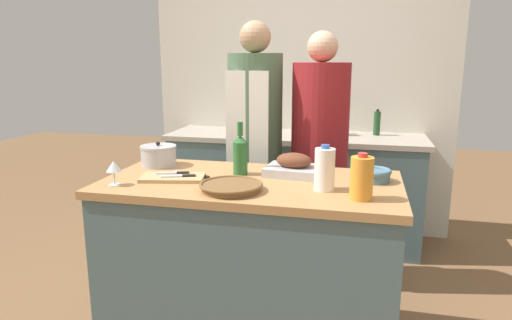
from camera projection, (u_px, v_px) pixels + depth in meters
name	position (u px, v px, depth m)	size (l,w,h in m)	color
kitchen_island	(251.00, 264.00, 2.39)	(1.49, 0.75, 0.91)	#4C666B
back_counter	(294.00, 188.00, 3.82)	(2.08, 0.60, 0.90)	#4C666B
back_wall	(302.00, 86.00, 3.97)	(2.58, 0.10, 2.55)	silver
roasting_pan	(294.00, 167.00, 2.39)	(0.31, 0.25, 0.12)	#BCBCC1
wicker_basket	(231.00, 186.00, 2.11)	(0.30, 0.30, 0.04)	brown
cutting_board	(173.00, 178.00, 2.31)	(0.34, 0.23, 0.02)	tan
stock_pot	(159.00, 156.00, 2.59)	(0.20, 0.20, 0.14)	#B7B7BC
mixing_bowl	(374.00, 174.00, 2.26)	(0.17, 0.17, 0.06)	slate
juice_jug	(362.00, 178.00, 1.96)	(0.10, 0.10, 0.21)	orange
milk_jug	(325.00, 169.00, 2.10)	(0.09, 0.09, 0.21)	white
wine_bottle_green	(240.00, 154.00, 2.39)	(0.08, 0.08, 0.28)	#28662D
wine_glass_left	(114.00, 167.00, 2.18)	(0.07, 0.07, 0.12)	silver
knife_chef	(192.00, 174.00, 2.40)	(0.24, 0.12, 0.01)	#B7B7BC
knife_paring	(174.00, 173.00, 2.35)	(0.17, 0.08, 0.01)	#B7B7BC
knife_bread	(180.00, 176.00, 2.29)	(0.17, 0.08, 0.01)	#B7B7BC
condiment_bottle_tall	(377.00, 123.00, 3.69)	(0.05, 0.05, 0.21)	#234C28
condiment_bottle_short	(335.00, 122.00, 3.74)	(0.06, 0.06, 0.22)	#B28E2D
condiment_bottle_extra	(339.00, 125.00, 3.67)	(0.06, 0.06, 0.19)	#332D28
person_cook_aproned	(255.00, 142.00, 3.04)	(0.36, 0.37, 1.75)	beige
person_cook_guest	(319.00, 149.00, 3.01)	(0.37, 0.37, 1.68)	beige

